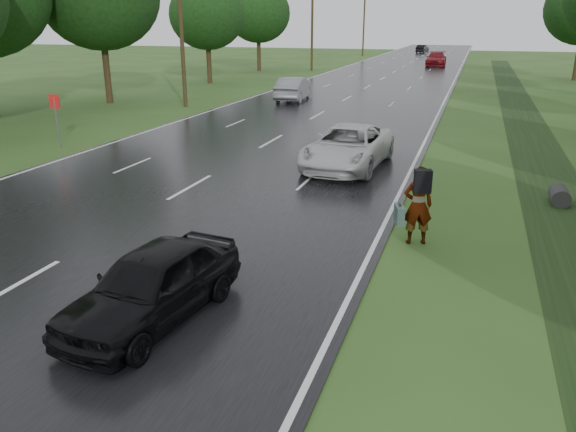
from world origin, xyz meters
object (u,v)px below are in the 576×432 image
(road_sign, at_px, (55,110))
(silver_sedan, at_px, (294,89))
(dark_sedan, at_px, (152,284))
(white_pickup, at_px, (348,147))
(pedestrian, at_px, (417,204))

(road_sign, height_order, silver_sedan, road_sign)
(dark_sedan, bearing_deg, white_pickup, 93.64)
(white_pickup, bearing_deg, road_sign, -175.05)
(dark_sedan, bearing_deg, pedestrian, 60.24)
(white_pickup, relative_size, dark_sedan, 1.36)
(white_pickup, height_order, dark_sedan, white_pickup)
(pedestrian, bearing_deg, silver_sedan, -83.56)
(dark_sedan, bearing_deg, silver_sedan, 110.63)
(dark_sedan, bearing_deg, road_sign, 142.57)
(road_sign, distance_m, pedestrian, 17.49)
(silver_sedan, bearing_deg, dark_sedan, 98.32)
(silver_sedan, bearing_deg, pedestrian, 109.63)
(pedestrian, bearing_deg, white_pickup, -82.69)
(dark_sedan, height_order, silver_sedan, silver_sedan)
(road_sign, distance_m, silver_sedan, 18.58)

